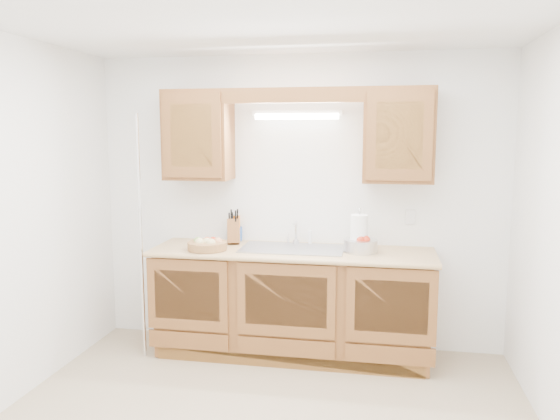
% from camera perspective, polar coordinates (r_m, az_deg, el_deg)
% --- Properties ---
extents(room, '(3.52, 3.50, 2.50)m').
position_cam_1_polar(room, '(3.26, -2.05, -2.45)').
color(room, tan).
rests_on(room, ground).
extents(base_cabinets, '(2.20, 0.60, 0.86)m').
position_cam_1_polar(base_cabinets, '(4.60, 1.27, -9.72)').
color(base_cabinets, brown).
rests_on(base_cabinets, ground).
extents(countertop, '(2.30, 0.63, 0.04)m').
position_cam_1_polar(countertop, '(4.47, 1.26, -4.40)').
color(countertop, tan).
rests_on(countertop, base_cabinets).
extents(upper_cabinet_left, '(0.55, 0.33, 0.75)m').
position_cam_1_polar(upper_cabinet_left, '(4.72, -8.51, 7.73)').
color(upper_cabinet_left, brown).
rests_on(upper_cabinet_left, room).
extents(upper_cabinet_right, '(0.55, 0.33, 0.75)m').
position_cam_1_polar(upper_cabinet_right, '(4.46, 12.29, 7.62)').
color(upper_cabinet_right, brown).
rests_on(upper_cabinet_right, room).
extents(valance, '(2.20, 0.05, 0.12)m').
position_cam_1_polar(valance, '(4.38, 1.32, 11.92)').
color(valance, brown).
rests_on(valance, room).
extents(fluorescent_fixture, '(0.76, 0.08, 0.08)m').
position_cam_1_polar(fluorescent_fixture, '(4.60, 1.77, 9.95)').
color(fluorescent_fixture, white).
rests_on(fluorescent_fixture, room).
extents(sink, '(0.84, 0.46, 0.36)m').
position_cam_1_polar(sink, '(4.50, 1.30, -4.99)').
color(sink, '#9E9EA3').
rests_on(sink, countertop).
extents(wire_shelf_pole, '(0.03, 0.03, 2.00)m').
position_cam_1_polar(wire_shelf_pole, '(4.56, -14.33, -2.87)').
color(wire_shelf_pole, silver).
rests_on(wire_shelf_pole, ground).
extents(outlet_plate, '(0.08, 0.01, 0.12)m').
position_cam_1_polar(outlet_plate, '(4.68, 13.45, -0.71)').
color(outlet_plate, white).
rests_on(outlet_plate, room).
extents(fruit_basket, '(0.38, 0.38, 0.10)m').
position_cam_1_polar(fruit_basket, '(4.49, -7.60, -3.60)').
color(fruit_basket, '#AF7946').
rests_on(fruit_basket, countertop).
extents(knife_block, '(0.15, 0.19, 0.31)m').
position_cam_1_polar(knife_block, '(4.72, -4.91, -2.18)').
color(knife_block, brown).
rests_on(knife_block, countertop).
extents(orange_canister, '(0.11, 0.11, 0.25)m').
position_cam_1_polar(orange_canister, '(4.78, -4.69, -1.85)').
color(orange_canister, orange).
rests_on(orange_canister, countertop).
extents(soap_bottle, '(0.10, 0.10, 0.19)m').
position_cam_1_polar(soap_bottle, '(4.80, -4.64, -2.17)').
color(soap_bottle, blue).
rests_on(soap_bottle, countertop).
extents(sponge, '(0.13, 0.10, 0.02)m').
position_cam_1_polar(sponge, '(4.66, 8.34, -3.61)').
color(sponge, '#CC333F').
rests_on(sponge, countertop).
extents(paper_towel, '(0.18, 0.18, 0.35)m').
position_cam_1_polar(paper_towel, '(4.41, 8.27, -2.44)').
color(paper_towel, silver).
rests_on(paper_towel, countertop).
extents(apple_bowl, '(0.32, 0.32, 0.14)m').
position_cam_1_polar(apple_bowl, '(4.41, 8.45, -3.61)').
color(apple_bowl, silver).
rests_on(apple_bowl, countertop).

